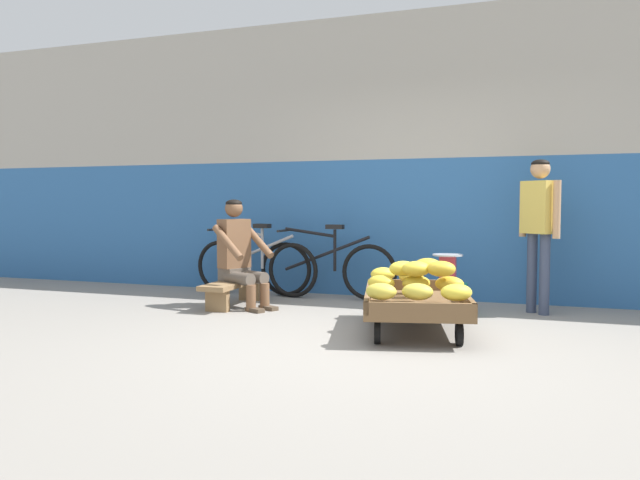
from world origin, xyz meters
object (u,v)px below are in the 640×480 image
object	(u,v)px
banana_cart	(415,304)
plastic_crate	(447,298)
bicycle_far_left	(326,268)
weighing_scale	(448,268)
bicycle_near_left	(255,266)
vendor_seated	(239,253)
low_bench	(235,287)
customer_adult	(539,218)

from	to	relation	value
banana_cart	plastic_crate	size ratio (longest dim) A/B	4.44
banana_cart	bicycle_far_left	xyz separation A→B (m)	(-1.32, 1.50, 0.11)
bicycle_far_left	weighing_scale	bearing A→B (deg)	-19.88
banana_cart	bicycle_far_left	bearing A→B (deg)	131.34
weighing_scale	bicycle_near_left	size ratio (longest dim) A/B	0.18
vendor_seated	bicycle_far_left	world-z (taller)	vendor_seated
vendor_seated	bicycle_near_left	bearing A→B (deg)	104.48
weighing_scale	bicycle_far_left	distance (m)	1.55
vendor_seated	bicycle_far_left	bearing A→B (deg)	51.21
banana_cart	bicycle_near_left	bearing A→B (deg)	146.34
banana_cart	bicycle_near_left	size ratio (longest dim) A/B	0.96
plastic_crate	vendor_seated	bearing A→B (deg)	-171.37
plastic_crate	weighing_scale	xyz separation A→B (m)	(0.00, -0.00, 0.30)
banana_cart	bicycle_far_left	size ratio (longest dim) A/B	0.96
vendor_seated	weighing_scale	bearing A→B (deg)	8.60
low_bench	customer_adult	xyz separation A→B (m)	(3.07, 0.57, 0.75)
bicycle_near_left	vendor_seated	bearing A→B (deg)	-75.52
plastic_crate	bicycle_far_left	world-z (taller)	bicycle_far_left
low_bench	vendor_seated	distance (m)	0.38
low_bench	vendor_seated	world-z (taller)	vendor_seated
plastic_crate	bicycle_far_left	distance (m)	1.56
vendor_seated	plastic_crate	distance (m)	2.21
low_bench	customer_adult	distance (m)	3.21
plastic_crate	customer_adult	bearing A→B (deg)	18.40
banana_cart	customer_adult	distance (m)	1.75
weighing_scale	bicycle_near_left	bearing A→B (deg)	167.90
plastic_crate	bicycle_near_left	bearing A→B (deg)	167.93
bicycle_near_left	bicycle_far_left	xyz separation A→B (m)	(0.90, 0.02, 0.00)
vendor_seated	bicycle_far_left	xyz separation A→B (m)	(0.68, 0.85, -0.21)
banana_cart	plastic_crate	distance (m)	0.99
low_bench	customer_adult	world-z (taller)	customer_adult
weighing_scale	customer_adult	xyz separation A→B (m)	(0.85, 0.28, 0.50)
bicycle_far_left	customer_adult	size ratio (longest dim) A/B	1.09
plastic_crate	weighing_scale	bearing A→B (deg)	-90.00
vendor_seated	banana_cart	bearing A→B (deg)	-17.89
vendor_seated	customer_adult	world-z (taller)	customer_adult
bicycle_near_left	bicycle_far_left	distance (m)	0.90
plastic_crate	customer_adult	distance (m)	1.20
banana_cart	plastic_crate	bearing A→B (deg)	81.77
customer_adult	vendor_seated	bearing A→B (deg)	-168.51
weighing_scale	vendor_seated	bearing A→B (deg)	-171.40
banana_cart	vendor_seated	distance (m)	2.13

